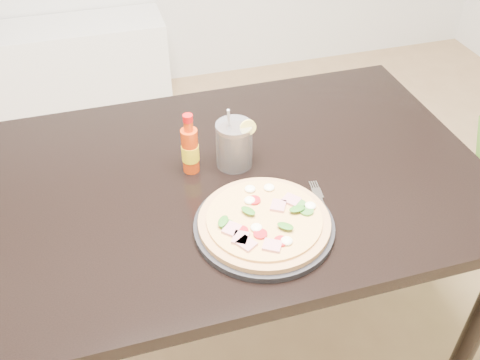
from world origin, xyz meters
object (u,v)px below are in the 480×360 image
object	(u,v)px
fork	(321,204)
hot_sauce_bottle	(190,149)
pizza	(264,221)
media_console	(38,73)
dining_table	(228,198)
plate	(264,226)
cola_cup	(234,145)

from	to	relation	value
fork	hot_sauce_bottle	bearing A→B (deg)	148.51
pizza	media_console	bearing A→B (deg)	108.04
hot_sauce_bottle	fork	world-z (taller)	hot_sauce_bottle
dining_table	pizza	bearing A→B (deg)	-82.01
plate	hot_sauce_bottle	world-z (taller)	hot_sauce_bottle
plate	fork	distance (m)	0.17
fork	media_console	bearing A→B (deg)	120.23
dining_table	fork	distance (m)	0.28
hot_sauce_bottle	cola_cup	bearing A→B (deg)	-2.90
plate	media_console	size ratio (longest dim) A/B	0.24
dining_table	media_console	xyz separation A→B (m)	(-0.60, 1.73, -0.42)
plate	fork	size ratio (longest dim) A/B	1.79
cola_cup	fork	distance (m)	0.28
cola_cup	dining_table	bearing A→B (deg)	-125.80
cola_cup	media_console	size ratio (longest dim) A/B	0.14
dining_table	plate	distance (m)	0.24
cola_cup	media_console	xyz separation A→B (m)	(-0.64, 1.68, -0.56)
dining_table	plate	size ratio (longest dim) A/B	4.14
dining_table	plate	bearing A→B (deg)	-82.04
media_console	hot_sauce_bottle	bearing A→B (deg)	-72.90
plate	cola_cup	size ratio (longest dim) A/B	1.79
hot_sauce_bottle	cola_cup	world-z (taller)	cola_cup
cola_cup	media_console	bearing A→B (deg)	110.70
media_console	pizza	bearing A→B (deg)	-71.96
pizza	hot_sauce_bottle	world-z (taller)	hot_sauce_bottle
pizza	dining_table	bearing A→B (deg)	97.99
plate	cola_cup	bearing A→B (deg)	89.63
dining_table	pizza	xyz separation A→B (m)	(0.03, -0.22, 0.11)
fork	plate	bearing A→B (deg)	-159.06
pizza	fork	distance (m)	0.17
dining_table	media_console	world-z (taller)	dining_table
hot_sauce_bottle	cola_cup	size ratio (longest dim) A/B	0.94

